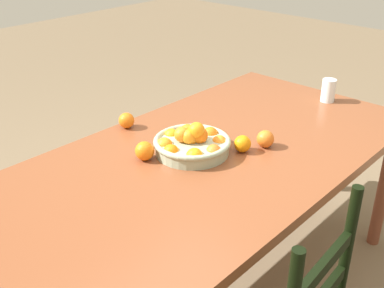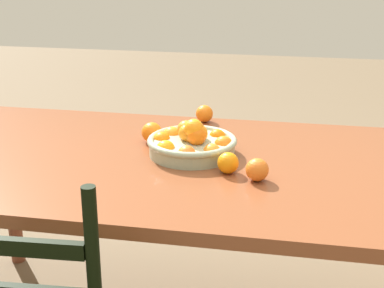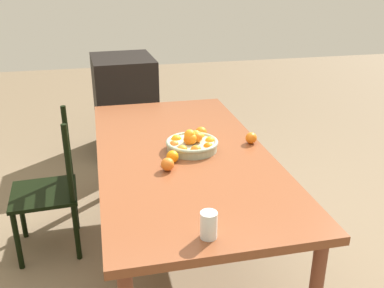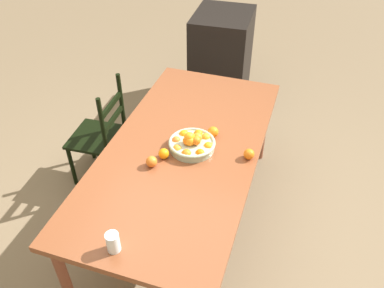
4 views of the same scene
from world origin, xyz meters
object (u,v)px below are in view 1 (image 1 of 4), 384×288
(orange_loose_2, at_px, (265,139))
(drinking_glass, at_px, (328,90))
(orange_loose_0, at_px, (127,120))
(orange_loose_3, at_px, (243,144))
(fruit_bowl, at_px, (192,143))
(orange_loose_1, at_px, (145,151))
(dining_table, at_px, (204,170))

(orange_loose_2, distance_m, drinking_glass, 0.67)
(orange_loose_0, height_order, orange_loose_2, orange_loose_2)
(orange_loose_0, distance_m, orange_loose_3, 0.57)
(fruit_bowl, bearing_deg, orange_loose_3, 135.06)
(orange_loose_0, distance_m, drinking_glass, 1.08)
(orange_loose_1, bearing_deg, fruit_bowl, 150.23)
(orange_loose_1, height_order, orange_loose_3, orange_loose_1)
(orange_loose_3, distance_m, drinking_glass, 0.77)
(fruit_bowl, bearing_deg, drinking_glass, 171.64)
(fruit_bowl, height_order, orange_loose_2, fruit_bowl)
(orange_loose_2, distance_m, orange_loose_3, 0.11)
(drinking_glass, bearing_deg, orange_loose_3, 1.14)
(orange_loose_0, xyz_separation_m, orange_loose_3, (-0.17, 0.55, -0.00))
(orange_loose_3, bearing_deg, dining_table, -32.23)
(orange_loose_3, bearing_deg, orange_loose_2, 155.29)
(orange_loose_1, distance_m, orange_loose_3, 0.41)
(orange_loose_1, xyz_separation_m, orange_loose_3, (-0.33, 0.25, -0.00))
(orange_loose_1, bearing_deg, orange_loose_0, -117.84)
(dining_table, xyz_separation_m, orange_loose_3, (-0.14, 0.09, 0.10))
(orange_loose_2, xyz_separation_m, drinking_glass, (-0.67, -0.06, 0.02))
(dining_table, distance_m, drinking_glass, 0.92)
(orange_loose_0, distance_m, orange_loose_2, 0.65)
(fruit_bowl, bearing_deg, dining_table, 98.87)
(orange_loose_2, relative_size, orange_loose_3, 1.04)
(fruit_bowl, height_order, drinking_glass, fruit_bowl)
(orange_loose_1, height_order, drinking_glass, drinking_glass)
(dining_table, height_order, orange_loose_2, orange_loose_2)
(orange_loose_3, bearing_deg, orange_loose_0, -72.50)
(orange_loose_2, height_order, drinking_glass, drinking_glass)
(dining_table, distance_m, orange_loose_1, 0.27)
(orange_loose_2, bearing_deg, dining_table, -29.23)
(fruit_bowl, distance_m, orange_loose_0, 0.40)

